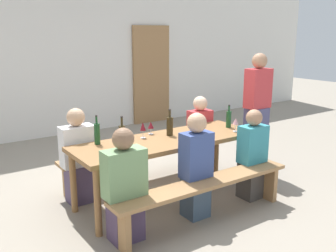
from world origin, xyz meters
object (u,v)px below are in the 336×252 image
(wine_bottle_1, at_px, (122,136))
(seated_guest_far_1, at_px, (200,136))
(wine_bottle_3, at_px, (229,119))
(seated_guest_near_1, at_px, (196,168))
(bench_far, at_px, (139,156))
(wine_glass_3, at_px, (125,146))
(bench_near, at_px, (205,189))
(wine_glass_1, at_px, (200,120))
(tasting_table, at_px, (168,145))
(wine_bottle_0, at_px, (97,133))
(wooden_door, at_px, (151,75))
(seated_guest_near_2, at_px, (252,156))
(standing_host, at_px, (256,116))
(seated_guest_far_0, at_px, (78,158))
(wine_glass_4, at_px, (143,127))
(seated_guest_near_0, at_px, (125,189))
(wine_bottle_2, at_px, (170,126))
(wine_glass_0, at_px, (151,125))
(wine_glass_2, at_px, (236,122))

(wine_bottle_1, distance_m, seated_guest_far_1, 1.66)
(wine_bottle_3, distance_m, seated_guest_near_1, 1.13)
(bench_far, relative_size, wine_glass_3, 13.72)
(bench_far, bearing_deg, bench_near, -90.00)
(bench_far, distance_m, wine_glass_1, 0.95)
(tasting_table, distance_m, wine_bottle_3, 0.97)
(tasting_table, distance_m, seated_guest_near_1, 0.54)
(wine_bottle_0, distance_m, wine_bottle_3, 1.74)
(wooden_door, distance_m, seated_guest_near_1, 4.61)
(tasting_table, xyz_separation_m, seated_guest_near_2, (0.84, -0.53, -0.16))
(standing_host, bearing_deg, wine_bottle_0, -5.19)
(bench_near, relative_size, standing_host, 1.28)
(seated_guest_far_0, xyz_separation_m, seated_guest_far_1, (1.80, 0.00, -0.01))
(bench_far, distance_m, standing_host, 1.71)
(wine_bottle_0, relative_size, seated_guest_near_1, 0.28)
(wine_glass_1, xyz_separation_m, seated_guest_far_0, (-1.47, 0.40, -0.34))
(wine_glass_4, distance_m, seated_guest_near_0, 1.02)
(seated_guest_near_2, distance_m, seated_guest_far_1, 1.06)
(wooden_door, height_order, seated_guest_near_1, wooden_door)
(wooden_door, relative_size, wine_bottle_2, 6.63)
(seated_guest_near_0, distance_m, seated_guest_far_1, 2.06)
(wine_bottle_3, bearing_deg, tasting_table, 179.86)
(wooden_door, relative_size, wine_bottle_3, 7.12)
(tasting_table, relative_size, standing_host, 1.34)
(bench_far, xyz_separation_m, wine_glass_0, (-0.06, -0.39, 0.50))
(bench_far, distance_m, wine_bottle_1, 1.07)
(wine_glass_0, xyz_separation_m, wine_glass_2, (0.92, -0.50, 0.02))
(bench_far, bearing_deg, wine_bottle_1, -130.68)
(seated_guest_near_1, bearing_deg, wine_glass_3, 73.06)
(seated_guest_near_0, relative_size, seated_guest_far_1, 1.02)
(tasting_table, distance_m, standing_host, 1.53)
(wine_glass_1, relative_size, wine_glass_4, 0.93)
(wine_bottle_3, relative_size, seated_guest_near_2, 0.27)
(wine_bottle_1, bearing_deg, seated_guest_far_0, 117.06)
(seated_guest_near_0, relative_size, seated_guest_far_0, 0.99)
(wooden_door, distance_m, seated_guest_far_1, 3.29)
(seated_guest_far_1, bearing_deg, seated_guest_near_0, -59.17)
(tasting_table, bearing_deg, wine_bottle_1, -177.23)
(seated_guest_far_0, bearing_deg, seated_guest_near_1, 40.03)
(bench_near, xyz_separation_m, seated_guest_near_2, (0.84, 0.15, 0.16))
(bench_far, relative_size, wine_bottle_0, 6.62)
(bench_far, height_order, seated_guest_far_0, seated_guest_far_0)
(seated_guest_near_1, bearing_deg, seated_guest_near_0, 90.00)
(bench_far, relative_size, wine_bottle_2, 6.79)
(wine_glass_0, distance_m, wine_glass_2, 1.05)
(seated_guest_far_0, bearing_deg, wine_bottle_1, 27.06)
(wine_bottle_3, bearing_deg, wine_bottle_2, 172.43)
(wine_glass_1, height_order, wine_glass_3, wine_glass_1)
(wine_glass_1, bearing_deg, standing_host, -4.80)
(tasting_table, height_order, wine_glass_2, wine_glass_2)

